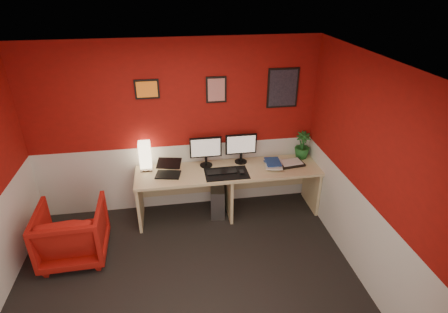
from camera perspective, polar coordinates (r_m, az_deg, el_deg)
ground at (r=4.38m, az=-5.62°, el=-20.31°), size 4.00×3.50×0.01m
ceiling at (r=3.06m, az=-7.76°, el=13.34°), size 4.00×3.50×0.01m
wall_back at (r=5.12m, az=-7.65°, el=4.26°), size 4.00×0.01×2.50m
wall_right at (r=4.12m, az=22.49°, el=-3.66°), size 0.01×3.50×2.50m
wainscot_back at (r=5.44m, az=-7.16°, el=-3.05°), size 4.00×0.01×1.00m
wainscot_right at (r=4.52m, az=20.74°, el=-11.88°), size 0.01×3.50×1.00m
desk at (r=5.28m, az=0.71°, el=-5.57°), size 2.60×0.65×0.73m
shoji_lamp at (r=5.13m, az=-12.33°, el=-0.03°), size 0.16×0.16×0.40m
laptop at (r=4.96m, az=-8.91°, el=-1.85°), size 0.37×0.29×0.22m
monitor_left at (r=5.08m, az=-2.91°, el=1.44°), size 0.45×0.06×0.58m
monitor_right at (r=5.17m, az=2.74°, el=1.96°), size 0.45×0.06×0.58m
desk_mat at (r=4.99m, az=0.41°, el=-2.70°), size 0.60×0.38×0.01m
keyboard at (r=5.01m, az=-0.38°, el=-2.43°), size 0.42×0.14×0.02m
mouse at (r=5.00m, az=2.81°, el=-2.49°), size 0.06×0.10×0.03m
book_bottom at (r=5.22m, az=6.85°, el=-1.38°), size 0.25×0.30×0.03m
book_middle at (r=5.19m, az=6.58°, el=-1.20°), size 0.31×0.37×0.02m
book_top at (r=5.19m, az=6.61°, el=-0.92°), size 0.23×0.29×0.03m
zen_tray at (r=5.32m, az=10.53°, el=-1.07°), size 0.38×0.29×0.03m
potted_plant at (r=5.47m, az=12.30°, el=1.76°), size 0.25×0.25×0.40m
pc_tower at (r=5.38m, az=-1.03°, el=-6.68°), size 0.25×0.47×0.45m
armchair at (r=4.91m, az=-22.82°, el=-10.98°), size 0.79×0.81×0.72m
art_left at (r=4.91m, az=-12.08°, el=10.36°), size 0.32×0.02×0.26m
art_center at (r=4.96m, az=-1.24°, el=10.51°), size 0.28×0.02×0.36m
art_right at (r=5.17m, az=9.27°, el=10.64°), size 0.44×0.02×0.56m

